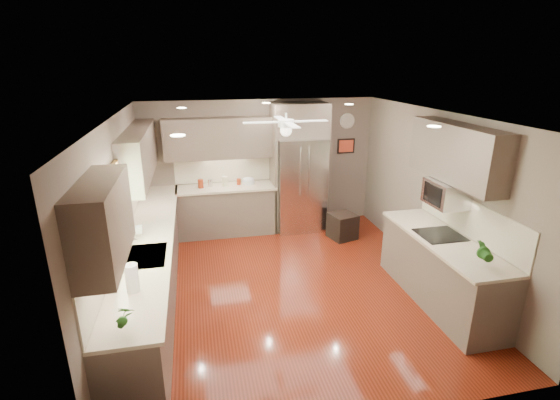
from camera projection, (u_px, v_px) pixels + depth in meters
name	position (u px, v px, depth m)	size (l,w,h in m)	color
floor	(290.00, 285.00, 6.04)	(5.00, 5.00, 0.00)	#4A1509
ceiling	(291.00, 116.00, 5.23)	(5.00, 5.00, 0.00)	white
wall_back	(261.00, 165.00, 7.95)	(4.50, 4.50, 0.00)	#695B50
wall_front	(362.00, 307.00, 3.32)	(4.50, 4.50, 0.00)	#695B50
wall_left	(120.00, 219.00, 5.19)	(5.00, 5.00, 0.00)	#695B50
wall_right	(436.00, 196.00, 6.08)	(5.00, 5.00, 0.00)	#695B50
canister_a	(201.00, 184.00, 7.50)	(0.10, 0.10, 0.16)	maroon
canister_b	(210.00, 183.00, 7.58)	(0.09, 0.09, 0.13)	silver
canister_c	(225.00, 181.00, 7.61)	(0.11, 0.11, 0.19)	beige
canister_d	(239.00, 182.00, 7.70)	(0.08, 0.08, 0.12)	maroon
soap_bottle	(139.00, 229.00, 5.43)	(0.09, 0.09, 0.19)	white
potted_plant_left	(124.00, 316.00, 3.49)	(0.15, 0.10, 0.28)	#1F5317
potted_plant_right	(485.00, 252.00, 4.60)	(0.19, 0.15, 0.35)	#1F5317
bowl	(248.00, 183.00, 7.70)	(0.24, 0.24, 0.06)	beige
left_run	(151.00, 265.00, 5.63)	(0.65, 4.70, 1.45)	brown
back_run	(227.00, 209.00, 7.78)	(1.85, 0.65, 1.45)	brown
uppers	(230.00, 154.00, 5.94)	(4.50, 4.70, 0.95)	brown
window	(112.00, 210.00, 4.63)	(0.05, 1.12, 0.92)	#BFF2B2
sink	(145.00, 258.00, 4.90)	(0.50, 0.70, 0.32)	silver
refrigerator	(299.00, 170.00, 7.79)	(1.06, 0.75, 2.45)	silver
right_run	(441.00, 269.00, 5.52)	(0.70, 2.20, 1.45)	brown
microwave	(446.00, 193.00, 5.45)	(0.43, 0.55, 0.34)	silver
ceiling_fan	(286.00, 125.00, 5.56)	(1.18, 1.18, 0.32)	white
recessed_lights	(282.00, 113.00, 5.59)	(2.84, 3.14, 0.01)	white
wall_clock	(347.00, 121.00, 8.02)	(0.30, 0.03, 0.30)	white
framed_print	(346.00, 146.00, 8.18)	(0.36, 0.03, 0.30)	black
stool	(342.00, 226.00, 7.60)	(0.55, 0.55, 0.50)	black
paper_towel	(132.00, 279.00, 4.09)	(0.13, 0.13, 0.33)	white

